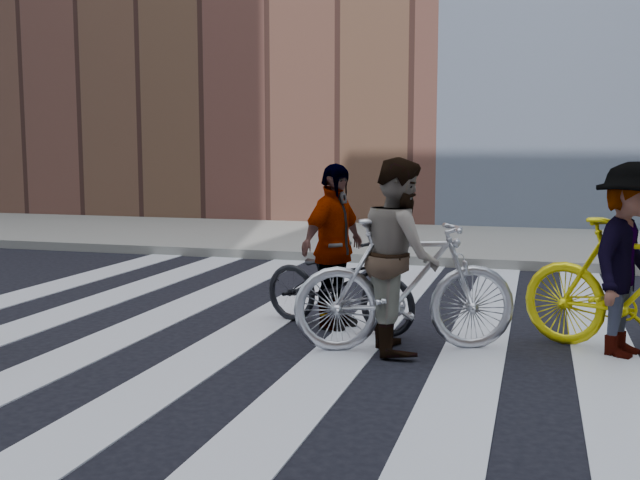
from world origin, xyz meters
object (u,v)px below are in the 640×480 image
at_px(bike_silver_mid, 405,285).
at_px(rider_mid, 400,255).
at_px(rider_rear, 333,247).
at_px(bike_dark_rear, 338,283).
at_px(rider_right, 629,260).
at_px(bike_yellow_right, 634,288).

height_order(bike_silver_mid, rider_mid, rider_mid).
bearing_deg(rider_rear, bike_dark_rear, -70.80).
bearing_deg(rider_rear, rider_right, -76.86).
xyz_separation_m(bike_silver_mid, bike_dark_rear, (-0.78, 0.65, -0.13)).
bearing_deg(bike_silver_mid, rider_right, -99.05).
bearing_deg(bike_dark_rear, bike_silver_mid, -110.56).
xyz_separation_m(rider_mid, rider_right, (1.91, 0.37, -0.02)).
relative_size(rider_right, rider_rear, 1.02).
xyz_separation_m(bike_yellow_right, rider_right, (-0.05, -0.00, 0.24)).
relative_size(bike_silver_mid, rider_mid, 1.15).
xyz_separation_m(rider_mid, rider_rear, (-0.78, 0.65, -0.03)).
relative_size(bike_silver_mid, rider_rear, 1.20).
bearing_deg(bike_dark_rear, rider_right, -76.97).
xyz_separation_m(bike_silver_mid, rider_rear, (-0.83, 0.65, 0.23)).
distance_m(bike_silver_mid, bike_dark_rear, 1.03).
relative_size(bike_silver_mid, rider_right, 1.17).
bearing_deg(rider_mid, bike_silver_mid, -110.21).
height_order(rider_right, rider_rear, rider_right).
relative_size(rider_mid, rider_right, 1.02).
bearing_deg(rider_mid, rider_right, -99.33).
bearing_deg(rider_right, bike_silver_mid, 125.96).
distance_m(bike_silver_mid, rider_right, 1.91).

